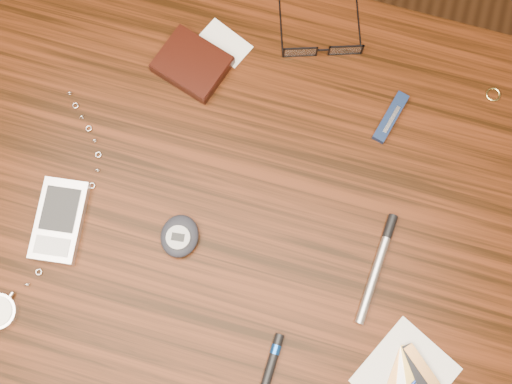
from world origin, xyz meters
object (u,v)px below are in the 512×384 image
at_px(pocket_knife, 391,117).
at_px(silver_pen, 379,260).
at_px(eyeglasses, 322,47).
at_px(desk, 225,212).
at_px(pocket_watch, 4,303).
at_px(pedometer, 179,236).
at_px(wallet_and_card, 193,63).
at_px(pda_phone, 59,220).

height_order(pocket_knife, silver_pen, silver_pen).
relative_size(eyeglasses, pocket_knife, 1.85).
bearing_deg(desk, pocket_watch, -137.18).
height_order(eyeglasses, pocket_watch, eyeglasses).
height_order(desk, pedometer, pedometer).
bearing_deg(pedometer, silver_pen, 9.24).
height_order(wallet_and_card, eyeglasses, eyeglasses).
bearing_deg(pocket_watch, silver_pen, 22.44).
height_order(pda_phone, pedometer, pedometer).
height_order(eyeglasses, silver_pen, eyeglasses).
xyz_separation_m(pocket_knife, silver_pen, (0.03, -0.20, 0.00)).
height_order(pocket_watch, silver_pen, same).
relative_size(pocket_watch, pocket_knife, 4.21).
distance_m(wallet_and_card, pedometer, 0.25).
bearing_deg(eyeglasses, desk, -107.24).
height_order(eyeglasses, pocket_knife, eyeglasses).
bearing_deg(desk, wallet_and_card, 118.44).
distance_m(eyeglasses, pda_phone, 0.44).
height_order(desk, wallet_and_card, wallet_and_card).
xyz_separation_m(pedometer, pocket_knife, (0.24, 0.24, -0.01)).
bearing_deg(pda_phone, pocket_knife, 33.94).
xyz_separation_m(desk, silver_pen, (0.23, -0.03, 0.11)).
xyz_separation_m(eyeglasses, pedometer, (-0.12, -0.32, -0.00)).
distance_m(desk, pocket_watch, 0.34).
bearing_deg(wallet_and_card, eyeglasses, 23.61).
relative_size(eyeglasses, pedometer, 2.32).
bearing_deg(pocket_watch, pedometer, 36.94).
bearing_deg(eyeglasses, silver_pen, -61.38).
relative_size(eyeglasses, pocket_watch, 0.44).
bearing_deg(pda_phone, eyeglasses, 50.92).
bearing_deg(desk, silver_pen, -6.54).
bearing_deg(silver_pen, pocket_watch, -157.56).
relative_size(wallet_and_card, pedometer, 2.08).
xyz_separation_m(wallet_and_card, eyeglasses, (0.17, 0.08, 0.00)).
bearing_deg(silver_pen, pda_phone, -171.15).
distance_m(pocket_watch, pda_phone, 0.13).
xyz_separation_m(wallet_and_card, pda_phone, (-0.11, -0.27, -0.00)).
bearing_deg(eyeglasses, pocket_watch, -123.73).
relative_size(desk, pda_phone, 8.31).
relative_size(eyeglasses, silver_pen, 0.98).
bearing_deg(pocket_watch, eyeglasses, 56.27).
height_order(desk, pocket_knife, pocket_knife).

